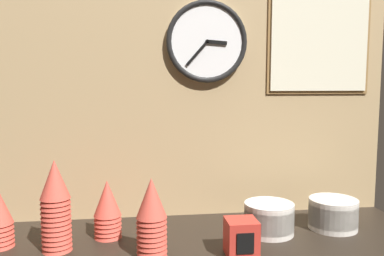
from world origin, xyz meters
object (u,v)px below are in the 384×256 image
menu_board (320,33)px  napkin_dispenser (241,237)px  bowl_stack_right (269,217)px  cup_stack_center_left (107,209)px  bowl_stack_far_right (333,213)px  cup_stack_left (56,206)px  wall_clock (207,42)px  cup_stack_center (152,218)px

menu_board → napkin_dispenser: (-39.36, -37.74, -64.22)cm
bowl_stack_right → menu_board: (25.80, 21.96, 64.04)cm
bowl_stack_right → menu_board: 72.45cm
cup_stack_center_left → bowl_stack_far_right: 77.41cm
cup_stack_left → menu_board: size_ratio=0.60×
bowl_stack_far_right → napkin_dispenser: (-37.25, -17.51, -0.18)cm
napkin_dispenser → bowl_stack_far_right: bearing=25.2°
bowl_stack_far_right → menu_board: menu_board is taller
wall_clock → menu_board: (43.71, 0.89, 4.06)cm
cup_stack_left → bowl_stack_right: bearing=4.4°
bowl_stack_right → menu_board: bearing=40.4°
bowl_stack_right → napkin_dispenser: napkin_dispenser is taller
napkin_dispenser → wall_clock: bearing=96.7°
cup_stack_center → bowl_stack_far_right: size_ratio=1.41×
menu_board → napkin_dispenser: size_ratio=4.33×
bowl_stack_far_right → napkin_dispenser: napkin_dispenser is taller
cup_stack_center_left → bowl_stack_right: cup_stack_center_left is taller
wall_clock → bowl_stack_far_right: bearing=-24.9°
wall_clock → napkin_dispenser: (4.36, -36.85, -60.16)cm
bowl_stack_right → cup_stack_left: bearing=-175.6°
cup_stack_left → bowl_stack_right: (68.15, 5.23, -8.42)cm
cup_stack_center → cup_stack_left: bearing=164.1°
bowl_stack_right → cup_stack_center_left: bearing=176.4°
cup_stack_center → cup_stack_center_left: (-13.87, 16.71, -2.21)cm
cup_stack_center_left → menu_board: size_ratio=0.41×
cup_stack_center_left → napkin_dispenser: cup_stack_center_left is taller
cup_stack_center_left → menu_board: bearing=13.2°
bowl_stack_far_right → menu_board: bearing=84.0°
cup_stack_center → bowl_stack_right: bearing=18.6°
cup_stack_center_left → cup_stack_center: bearing=-50.3°
cup_stack_center_left → wall_clock: (35.68, 17.70, 55.98)cm
cup_stack_left → bowl_stack_right: 68.87cm
menu_board → cup_stack_left: bearing=-163.9°
wall_clock → menu_board: size_ratio=0.64×
wall_clock → napkin_dispenser: bearing=-83.3°
wall_clock → bowl_stack_right: bearing=-49.6°
cup_stack_left → napkin_dispenser: 56.27cm
menu_board → napkin_dispenser: 84.25cm
cup_stack_center → bowl_stack_far_right: bearing=13.4°
cup_stack_center → cup_stack_center_left: size_ratio=1.23×
cup_stack_center → napkin_dispenser: size_ratio=2.19×
cup_stack_center_left → napkin_dispenser: bearing=-25.6°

